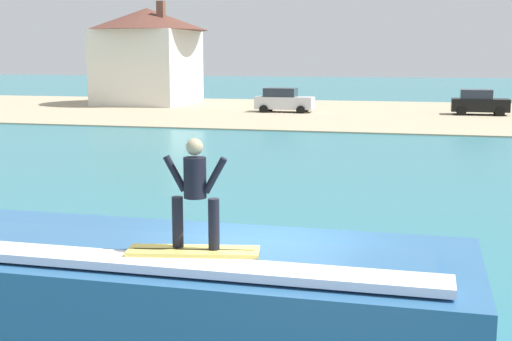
# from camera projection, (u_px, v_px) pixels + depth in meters

# --- Properties ---
(ground_plane) EXTENTS (260.00, 260.00, 0.00)m
(ground_plane) POSITION_uv_depth(u_px,v_px,m) (264.00, 314.00, 11.24)
(ground_plane) COLOR #2D727E
(wave_crest) EXTENTS (8.92, 3.46, 1.43)m
(wave_crest) POSITION_uv_depth(u_px,v_px,m) (182.00, 286.00, 10.60)
(wave_crest) COLOR #2C5E8D
(wave_crest) RESTS_ON ground_plane
(surfboard) EXTENTS (1.93, 0.85, 0.06)m
(surfboard) POSITION_uv_depth(u_px,v_px,m) (193.00, 251.00, 9.70)
(surfboard) COLOR #EAD159
(surfboard) RESTS_ON wave_crest
(surfer) EXTENTS (0.94, 0.32, 1.58)m
(surfer) POSITION_uv_depth(u_px,v_px,m) (195.00, 188.00, 9.61)
(surfer) COLOR black
(surfer) RESTS_ON surfboard
(shoreline_bank) EXTENTS (120.00, 26.69, 0.08)m
(shoreline_bank) POSITION_uv_depth(u_px,v_px,m) (393.00, 114.00, 49.95)
(shoreline_bank) COLOR tan
(shoreline_bank) RESTS_ON ground_plane
(car_near_shore) EXTENTS (4.26, 2.07, 1.86)m
(car_near_shore) POSITION_uv_depth(u_px,v_px,m) (284.00, 100.00, 50.79)
(car_near_shore) COLOR silver
(car_near_shore) RESTS_ON ground_plane
(car_far_shore) EXTENTS (3.93, 2.14, 1.86)m
(car_far_shore) POSITION_uv_depth(u_px,v_px,m) (479.00, 103.00, 48.44)
(car_far_shore) COLOR black
(car_far_shore) RESTS_ON ground_plane
(house_with_chimney) EXTENTS (10.44, 10.44, 8.71)m
(house_with_chimney) POSITION_uv_depth(u_px,v_px,m) (148.00, 51.00, 58.99)
(house_with_chimney) COLOR silver
(house_with_chimney) RESTS_ON ground_plane
(tree_tall_bare) EXTENTS (2.42, 2.42, 5.99)m
(tree_tall_bare) POSITION_uv_depth(u_px,v_px,m) (119.00, 51.00, 57.95)
(tree_tall_bare) COLOR brown
(tree_tall_bare) RESTS_ON ground_plane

